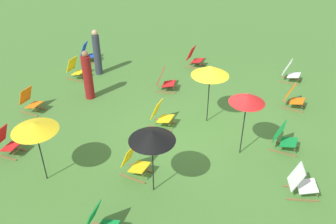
{
  "coord_description": "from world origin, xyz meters",
  "views": [
    {
      "loc": [
        -8.86,
        -1.02,
        6.31
      ],
      "look_at": [
        0.0,
        1.2,
        0.5
      ],
      "focal_mm": 37.88,
      "sensor_mm": 36.0,
      "label": 1
    }
  ],
  "objects_px": {
    "person_0": "(88,76)",
    "deckchair_8": "(100,223)",
    "deckchair_0": "(88,53)",
    "deckchair_3": "(290,72)",
    "deckchair_14": "(284,138)",
    "deckchair_2": "(6,142)",
    "deckchair_4": "(301,183)",
    "deckchair_5": "(134,162)",
    "umbrella_1": "(152,135)",
    "deckchair_13": "(194,58)",
    "deckchair_12": "(76,69)",
    "umbrella_0": "(247,98)",
    "deckchair_7": "(165,81)",
    "deckchair_10": "(293,97)",
    "umbrella_3": "(210,71)",
    "deckchair_1": "(30,101)",
    "person_1": "(97,53)",
    "deckchair_9": "(161,115)",
    "umbrella_2": "(35,127)"
  },
  "relations": [
    {
      "from": "person_0",
      "to": "deckchair_8",
      "type": "bearing_deg",
      "value": 54.72
    },
    {
      "from": "deckchair_0",
      "to": "deckchair_3",
      "type": "relative_size",
      "value": 0.99
    },
    {
      "from": "deckchair_3",
      "to": "deckchair_14",
      "type": "relative_size",
      "value": 1.01
    },
    {
      "from": "deckchair_2",
      "to": "deckchair_4",
      "type": "xyz_separation_m",
      "value": [
        0.33,
        -7.8,
        0.0
      ]
    },
    {
      "from": "deckchair_5",
      "to": "umbrella_1",
      "type": "bearing_deg",
      "value": -112.58
    },
    {
      "from": "deckchair_2",
      "to": "deckchair_4",
      "type": "relative_size",
      "value": 1.0
    },
    {
      "from": "deckchair_3",
      "to": "deckchair_13",
      "type": "distance_m",
      "value": 3.82
    },
    {
      "from": "deckchair_12",
      "to": "umbrella_0",
      "type": "distance_m",
      "value": 7.39
    },
    {
      "from": "deckchair_7",
      "to": "umbrella_0",
      "type": "height_order",
      "value": "umbrella_0"
    },
    {
      "from": "deckchair_10",
      "to": "umbrella_3",
      "type": "relative_size",
      "value": 0.45
    },
    {
      "from": "deckchair_0",
      "to": "deckchair_10",
      "type": "height_order",
      "value": "same"
    },
    {
      "from": "deckchair_10",
      "to": "deckchair_3",
      "type": "bearing_deg",
      "value": 14.94
    },
    {
      "from": "deckchair_10",
      "to": "umbrella_1",
      "type": "height_order",
      "value": "umbrella_1"
    },
    {
      "from": "deckchair_12",
      "to": "deckchair_1",
      "type": "bearing_deg",
      "value": -176.12
    },
    {
      "from": "deckchair_1",
      "to": "deckchair_2",
      "type": "xyz_separation_m",
      "value": [
        -2.14,
        -0.6,
        0.0
      ]
    },
    {
      "from": "umbrella_1",
      "to": "person_0",
      "type": "height_order",
      "value": "umbrella_1"
    },
    {
      "from": "umbrella_3",
      "to": "person_1",
      "type": "distance_m",
      "value": 5.31
    },
    {
      "from": "deckchair_1",
      "to": "deckchair_8",
      "type": "distance_m",
      "value": 5.9
    },
    {
      "from": "deckchair_8",
      "to": "deckchair_9",
      "type": "relative_size",
      "value": 1.0
    },
    {
      "from": "deckchair_7",
      "to": "deckchair_1",
      "type": "bearing_deg",
      "value": 118.48
    },
    {
      "from": "deckchair_7",
      "to": "deckchair_13",
      "type": "bearing_deg",
      "value": -19.64
    },
    {
      "from": "umbrella_1",
      "to": "umbrella_3",
      "type": "bearing_deg",
      "value": -13.47
    },
    {
      "from": "deckchair_1",
      "to": "person_1",
      "type": "distance_m",
      "value": 3.35
    },
    {
      "from": "deckchair_12",
      "to": "umbrella_2",
      "type": "height_order",
      "value": "umbrella_2"
    },
    {
      "from": "deckchair_4",
      "to": "person_1",
      "type": "bearing_deg",
      "value": 47.34
    },
    {
      "from": "deckchair_9",
      "to": "umbrella_1",
      "type": "xyz_separation_m",
      "value": [
        -2.78,
        -0.55,
        1.29
      ]
    },
    {
      "from": "deckchair_10",
      "to": "umbrella_1",
      "type": "bearing_deg",
      "value": 159.05
    },
    {
      "from": "deckchair_9",
      "to": "umbrella_1",
      "type": "relative_size",
      "value": 0.46
    },
    {
      "from": "umbrella_1",
      "to": "umbrella_3",
      "type": "height_order",
      "value": "umbrella_3"
    },
    {
      "from": "deckchair_5",
      "to": "deckchair_12",
      "type": "relative_size",
      "value": 1.01
    },
    {
      "from": "deckchair_10",
      "to": "deckchair_13",
      "type": "xyz_separation_m",
      "value": [
        2.41,
        3.81,
        0.0
      ]
    },
    {
      "from": "umbrella_1",
      "to": "deckchair_9",
      "type": "bearing_deg",
      "value": 11.29
    },
    {
      "from": "deckchair_12",
      "to": "deckchair_8",
      "type": "bearing_deg",
      "value": -138.26
    },
    {
      "from": "deckchair_10",
      "to": "deckchair_14",
      "type": "distance_m",
      "value": 2.46
    },
    {
      "from": "deckchair_4",
      "to": "person_0",
      "type": "xyz_separation_m",
      "value": [
        3.1,
        6.89,
        0.46
      ]
    },
    {
      "from": "person_1",
      "to": "deckchair_1",
      "type": "bearing_deg",
      "value": -29.05
    },
    {
      "from": "umbrella_0",
      "to": "deckchair_9",
      "type": "bearing_deg",
      "value": 72.47
    },
    {
      "from": "deckchair_1",
      "to": "deckchair_7",
      "type": "bearing_deg",
      "value": -46.67
    },
    {
      "from": "deckchair_7",
      "to": "deckchair_14",
      "type": "bearing_deg",
      "value": -125.44
    },
    {
      "from": "deckchair_1",
      "to": "deckchair_7",
      "type": "relative_size",
      "value": 1.01
    },
    {
      "from": "deckchair_1",
      "to": "deckchair_14",
      "type": "bearing_deg",
      "value": -79.3
    },
    {
      "from": "deckchair_3",
      "to": "umbrella_2",
      "type": "distance_m",
      "value": 9.54
    },
    {
      "from": "deckchair_3",
      "to": "person_0",
      "type": "distance_m",
      "value": 7.53
    },
    {
      "from": "deckchair_4",
      "to": "deckchair_9",
      "type": "distance_m",
      "value": 4.51
    },
    {
      "from": "deckchair_8",
      "to": "umbrella_0",
      "type": "height_order",
      "value": "umbrella_0"
    },
    {
      "from": "deckchair_0",
      "to": "deckchair_14",
      "type": "xyz_separation_m",
      "value": [
        -4.2,
        -7.91,
        0.0
      ]
    },
    {
      "from": "deckchair_9",
      "to": "deckchair_10",
      "type": "xyz_separation_m",
      "value": [
        2.13,
        -4.02,
        0.0
      ]
    },
    {
      "from": "deckchair_9",
      "to": "deckchair_13",
      "type": "distance_m",
      "value": 4.54
    },
    {
      "from": "deckchair_2",
      "to": "umbrella_1",
      "type": "height_order",
      "value": "umbrella_1"
    },
    {
      "from": "deckchair_7",
      "to": "umbrella_3",
      "type": "bearing_deg",
      "value": -135.98
    }
  ]
}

